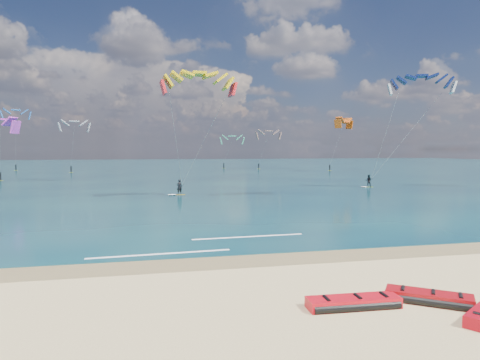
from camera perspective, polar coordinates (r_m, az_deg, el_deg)
The scene contains 9 objects.
ground at distance 56.34m, azimuth -8.99°, elevation -1.19°, with size 320.00×320.00×0.00m, color tan.
wet_sand_strip at distance 19.97m, azimuth -2.48°, elevation -10.88°, with size 320.00×2.40×0.01m, color brown.
sea at distance 120.16m, azimuth -10.83°, elevation 1.60°, with size 320.00×200.00×0.04m, color #0A293A.
packed_kite_left at distance 15.06m, azimuth 14.86°, elevation -16.12°, with size 3.28×1.14×0.42m, color red, non-canonical shape.
packed_kite_mid at distance 16.29m, azimuth 23.83°, elevation -14.75°, with size 2.96×1.20×0.44m, color #A40B10, non-canonical shape.
kitesurfer_main at distance 45.36m, azimuth -6.81°, elevation 6.82°, with size 7.98×7.38×14.07m.
kitesurfer_far at distance 58.94m, azimuth 19.98°, elevation 6.66°, with size 10.40×8.69×15.73m.
shoreline_foam at distance 23.31m, azimuth -4.40°, elevation -8.60°, with size 12.06×3.65×0.01m.
distant_kites at distance 97.44m, azimuth -10.43°, elevation 4.32°, with size 79.78×40.85×14.27m.
Camera 1 is at (-3.31, -16.00, 5.18)m, focal length 32.00 mm.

